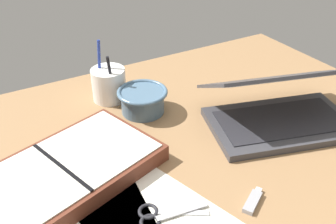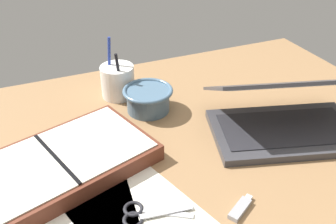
{
  "view_description": "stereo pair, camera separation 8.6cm",
  "coord_description": "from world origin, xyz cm",
  "px_view_note": "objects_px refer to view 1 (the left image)",
  "views": [
    {
      "loc": [
        -31.48,
        -54.26,
        55.59
      ],
      "look_at": [
        4.34,
        8.82,
        9.0
      ],
      "focal_mm": 40.0,
      "sensor_mm": 36.0,
      "label": 1
    },
    {
      "loc": [
        -23.75,
        -58.06,
        55.59
      ],
      "look_at": [
        4.34,
        8.82,
        9.0
      ],
      "focal_mm": 40.0,
      "sensor_mm": 36.0,
      "label": 2
    }
  ],
  "objects_px": {
    "bowl": "(143,100)",
    "scissors": "(157,216)",
    "laptop": "(279,108)",
    "pen_cup": "(109,84)",
    "planner": "(63,174)"
  },
  "relations": [
    {
      "from": "laptop",
      "to": "bowl",
      "type": "xyz_separation_m",
      "value": [
        -0.27,
        0.22,
        -0.01
      ]
    },
    {
      "from": "scissors",
      "to": "planner",
      "type": "bearing_deg",
      "value": 144.35
    },
    {
      "from": "bowl",
      "to": "scissors",
      "type": "height_order",
      "value": "bowl"
    },
    {
      "from": "laptop",
      "to": "pen_cup",
      "type": "bearing_deg",
      "value": 151.37
    },
    {
      "from": "pen_cup",
      "to": "scissors",
      "type": "relative_size",
      "value": 1.25
    },
    {
      "from": "planner",
      "to": "laptop",
      "type": "bearing_deg",
      "value": -23.46
    },
    {
      "from": "laptop",
      "to": "pen_cup",
      "type": "distance_m",
      "value": 0.45
    },
    {
      "from": "planner",
      "to": "bowl",
      "type": "bearing_deg",
      "value": 13.99
    },
    {
      "from": "scissors",
      "to": "bowl",
      "type": "bearing_deg",
      "value": 87.53
    },
    {
      "from": "bowl",
      "to": "pen_cup",
      "type": "relative_size",
      "value": 0.79
    },
    {
      "from": "bowl",
      "to": "planner",
      "type": "height_order",
      "value": "bowl"
    },
    {
      "from": "pen_cup",
      "to": "planner",
      "type": "xyz_separation_m",
      "value": [
        -0.21,
        -0.27,
        -0.03
      ]
    },
    {
      "from": "pen_cup",
      "to": "scissors",
      "type": "distance_m",
      "value": 0.45
    },
    {
      "from": "pen_cup",
      "to": "planner",
      "type": "distance_m",
      "value": 0.34
    },
    {
      "from": "pen_cup",
      "to": "planner",
      "type": "height_order",
      "value": "pen_cup"
    }
  ]
}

